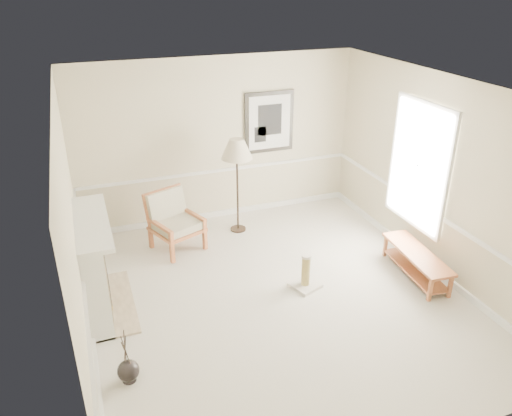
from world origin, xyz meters
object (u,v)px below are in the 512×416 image
Objects in this scene: scratching_post at (305,277)px; bench at (416,260)px; floor_lamp at (237,151)px; floor_vase at (128,371)px; armchair at (173,218)px.

bench is at bearing -9.89° from scratching_post.
floor_lamp is 3.15× the size of scratching_post.
floor_lamp is 3.29m from bench.
bench is 1.70m from scratching_post.
floor_vase reaches higher than bench.
floor_vase is 0.51× the size of bench.
scratching_post is at bearing -80.07° from floor_lamp.
armchair is at bearing 129.71° from scratching_post.
armchair is at bearing 68.57° from floor_vase.
scratching_post is (-1.67, 0.29, -0.10)m from bench.
floor_lamp is at bearing 131.35° from bench.
scratching_post is at bearing 20.48° from floor_vase.
floor_lamp reaches higher than bench.
scratching_post is (0.35, -2.01, -1.29)m from floor_lamp.
armchair is 0.69× the size of bench.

